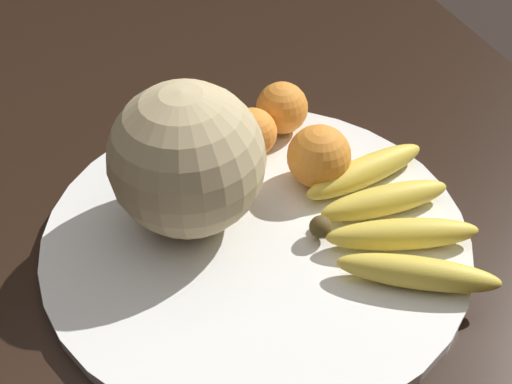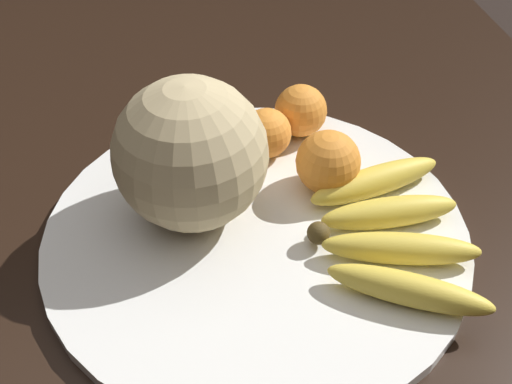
{
  "view_description": "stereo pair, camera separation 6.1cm",
  "coord_description": "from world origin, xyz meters",
  "px_view_note": "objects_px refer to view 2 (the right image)",
  "views": [
    {
      "loc": [
        -0.39,
        0.13,
        1.2
      ],
      "look_at": [
        0.05,
        0.0,
        0.79
      ],
      "focal_mm": 42.0,
      "sensor_mm": 36.0,
      "label": 1
    },
    {
      "loc": [
        -0.4,
        0.07,
        1.2
      ],
      "look_at": [
        0.05,
        0.0,
        0.79
      ],
      "focal_mm": 42.0,
      "sensor_mm": 36.0,
      "label": 2
    }
  ],
  "objects_px": {
    "orange_back_left": "(212,132)",
    "banana_bunch": "(391,228)",
    "orange_mid_center": "(301,111)",
    "orange_front_left": "(328,162)",
    "melon": "(191,154)",
    "fruit_bowl": "(256,231)",
    "kitchen_table": "(263,318)",
    "orange_front_right": "(267,133)"
  },
  "relations": [
    {
      "from": "orange_mid_center",
      "to": "orange_back_left",
      "type": "xyz_separation_m",
      "value": [
        -0.03,
        0.11,
        -0.0
      ]
    },
    {
      "from": "fruit_bowl",
      "to": "orange_back_left",
      "type": "height_order",
      "value": "orange_back_left"
    },
    {
      "from": "orange_back_left",
      "to": "fruit_bowl",
      "type": "bearing_deg",
      "value": -166.3
    },
    {
      "from": "banana_bunch",
      "to": "orange_front_left",
      "type": "bearing_deg",
      "value": 122.15
    },
    {
      "from": "banana_bunch",
      "to": "orange_mid_center",
      "type": "distance_m",
      "value": 0.21
    },
    {
      "from": "fruit_bowl",
      "to": "orange_mid_center",
      "type": "xyz_separation_m",
      "value": [
        0.16,
        -0.08,
        0.04
      ]
    },
    {
      "from": "kitchen_table",
      "to": "fruit_bowl",
      "type": "height_order",
      "value": "fruit_bowl"
    },
    {
      "from": "orange_back_left",
      "to": "orange_front_right",
      "type": "bearing_deg",
      "value": -98.76
    },
    {
      "from": "kitchen_table",
      "to": "orange_back_left",
      "type": "distance_m",
      "value": 0.23
    },
    {
      "from": "kitchen_table",
      "to": "melon",
      "type": "distance_m",
      "value": 0.21
    },
    {
      "from": "banana_bunch",
      "to": "orange_mid_center",
      "type": "relative_size",
      "value": 3.66
    },
    {
      "from": "melon",
      "to": "orange_mid_center",
      "type": "relative_size",
      "value": 2.43
    },
    {
      "from": "kitchen_table",
      "to": "orange_front_right",
      "type": "height_order",
      "value": "orange_front_right"
    },
    {
      "from": "melon",
      "to": "orange_back_left",
      "type": "distance_m",
      "value": 0.12
    },
    {
      "from": "banana_bunch",
      "to": "orange_front_right",
      "type": "height_order",
      "value": "orange_front_right"
    },
    {
      "from": "kitchen_table",
      "to": "fruit_bowl",
      "type": "distance_m",
      "value": 0.1
    },
    {
      "from": "orange_mid_center",
      "to": "orange_back_left",
      "type": "relative_size",
      "value": 1.07
    },
    {
      "from": "orange_front_right",
      "to": "orange_back_left",
      "type": "xyz_separation_m",
      "value": [
        0.01,
        0.07,
        0.0
      ]
    },
    {
      "from": "melon",
      "to": "orange_mid_center",
      "type": "bearing_deg",
      "value": -48.66
    },
    {
      "from": "fruit_bowl",
      "to": "orange_front_right",
      "type": "bearing_deg",
      "value": -14.53
    },
    {
      "from": "orange_front_right",
      "to": "orange_back_left",
      "type": "distance_m",
      "value": 0.07
    },
    {
      "from": "kitchen_table",
      "to": "orange_mid_center",
      "type": "bearing_deg",
      "value": -21.44
    },
    {
      "from": "fruit_bowl",
      "to": "kitchen_table",
      "type": "bearing_deg",
      "value": -179.95
    },
    {
      "from": "orange_front_right",
      "to": "fruit_bowl",
      "type": "bearing_deg",
      "value": 165.47
    },
    {
      "from": "kitchen_table",
      "to": "banana_bunch",
      "type": "relative_size",
      "value": 6.5
    },
    {
      "from": "orange_front_right",
      "to": "banana_bunch",
      "type": "bearing_deg",
      "value": -148.06
    },
    {
      "from": "orange_front_left",
      "to": "orange_back_left",
      "type": "relative_size",
      "value": 1.18
    },
    {
      "from": "melon",
      "to": "banana_bunch",
      "type": "bearing_deg",
      "value": -110.56
    },
    {
      "from": "melon",
      "to": "fruit_bowl",
      "type": "bearing_deg",
      "value": -118.61
    },
    {
      "from": "orange_front_left",
      "to": "orange_front_right",
      "type": "height_order",
      "value": "orange_front_left"
    },
    {
      "from": "orange_front_left",
      "to": "orange_mid_center",
      "type": "bearing_deg",
      "value": 4.06
    },
    {
      "from": "kitchen_table",
      "to": "fruit_bowl",
      "type": "relative_size",
      "value": 3.46
    },
    {
      "from": "orange_back_left",
      "to": "banana_bunch",
      "type": "bearing_deg",
      "value": -136.16
    },
    {
      "from": "melon",
      "to": "banana_bunch",
      "type": "height_order",
      "value": "melon"
    },
    {
      "from": "banana_bunch",
      "to": "orange_back_left",
      "type": "distance_m",
      "value": 0.24
    },
    {
      "from": "fruit_bowl",
      "to": "banana_bunch",
      "type": "relative_size",
      "value": 1.88
    },
    {
      "from": "orange_mid_center",
      "to": "orange_front_left",
      "type": "bearing_deg",
      "value": -175.94
    },
    {
      "from": "melon",
      "to": "banana_bunch",
      "type": "distance_m",
      "value": 0.22
    },
    {
      "from": "orange_front_left",
      "to": "orange_front_right",
      "type": "relative_size",
      "value": 1.21
    },
    {
      "from": "orange_back_left",
      "to": "orange_front_left",
      "type": "bearing_deg",
      "value": -124.23
    },
    {
      "from": "fruit_bowl",
      "to": "orange_back_left",
      "type": "xyz_separation_m",
      "value": [
        0.13,
        0.03,
        0.04
      ]
    },
    {
      "from": "kitchen_table",
      "to": "fruit_bowl",
      "type": "xyz_separation_m",
      "value": [
        0.05,
        0.0,
        0.09
      ]
    }
  ]
}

